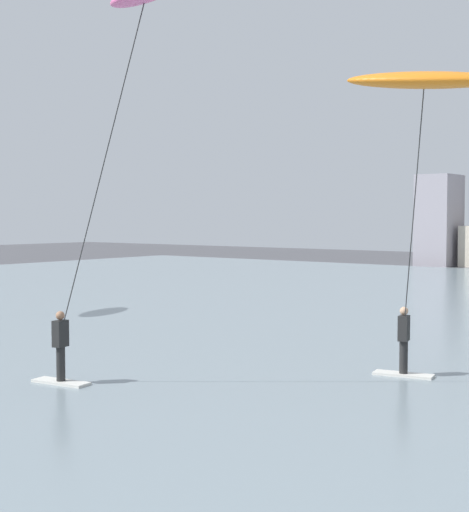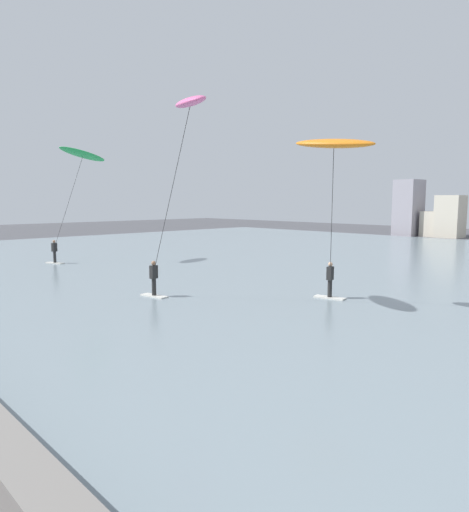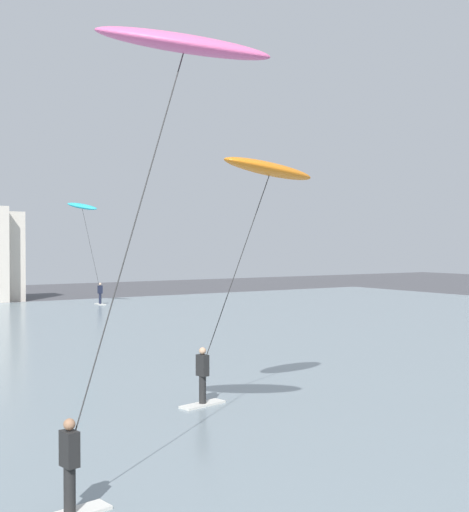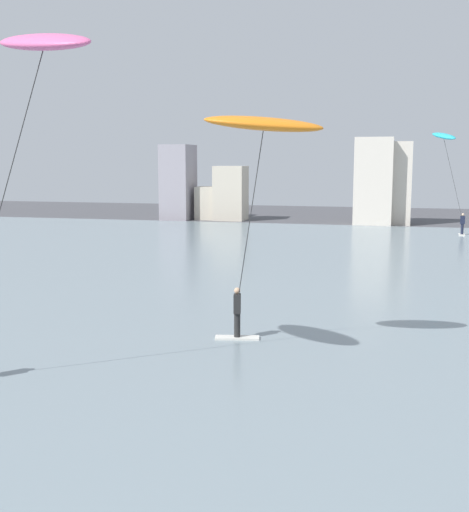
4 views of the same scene
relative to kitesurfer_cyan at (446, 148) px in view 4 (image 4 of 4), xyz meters
name	(u,v)px [view 4 (image 4 of 4)]	position (x,y,z in m)	size (l,w,h in m)	color
water_bay	(270,276)	(-9.35, -19.72, -6.52)	(84.00, 52.00, 0.10)	gray
far_shore_buildings	(298,186)	(-12.30, 8.88, -3.18)	(23.22, 4.69, 7.68)	gray
kitesurfer_cyan	(446,148)	(0.00, 0.00, 0.00)	(3.00, 2.87, 7.82)	silver
kitesurfer_orange	(261,144)	(-7.11, -32.72, -0.41)	(3.60, 2.87, 6.98)	silver
kitesurfer_pink	(36,71)	(-11.77, -36.42, 1.21)	(4.84, 2.46, 8.87)	silver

